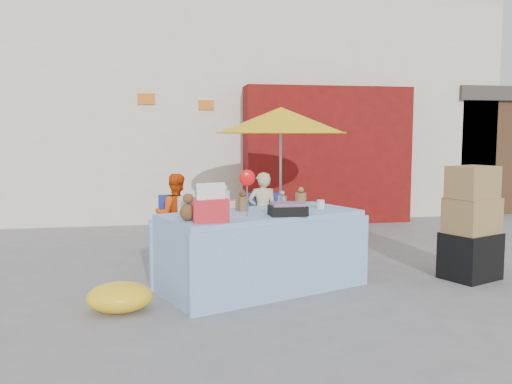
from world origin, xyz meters
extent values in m
plane|color=slate|center=(0.00, 0.00, 0.00)|extent=(80.00, 80.00, 0.00)
cube|color=silver|center=(0.00, 7.00, 2.25)|extent=(12.00, 5.00, 4.50)
cube|color=#3F3833|center=(0.00, 7.00, 4.70)|extent=(12.20, 5.20, 0.40)
cube|color=maroon|center=(2.20, 4.20, 1.30)|extent=(3.20, 0.60, 2.60)
cube|color=#4C331E|center=(6.50, 6.00, 1.20)|extent=(2.60, 3.00, 2.40)
cube|color=#3F3833|center=(6.50, 6.00, 2.55)|extent=(2.80, 3.20, 0.30)
cube|color=orange|center=(-1.20, 4.48, 2.35)|extent=(0.32, 0.04, 0.20)
cube|color=orange|center=(-0.10, 4.48, 2.25)|extent=(0.28, 0.04, 0.18)
cube|color=#9DC7FB|center=(0.08, -0.05, 0.42)|extent=(2.35, 1.68, 0.85)
cube|color=#9DC7FB|center=(0.26, -0.52, 0.39)|extent=(2.06, 0.84, 0.79)
cube|color=#9DC7FB|center=(-0.10, 0.41, 0.39)|extent=(2.06, 0.84, 0.79)
cylinder|color=silver|center=(-0.77, -0.21, 0.95)|extent=(0.16, 0.16, 0.20)
cylinder|color=olive|center=(-0.60, -0.02, 0.94)|extent=(0.18, 0.18, 0.18)
cylinder|color=silver|center=(-0.33, -0.10, 0.97)|extent=(0.15, 0.15, 0.25)
cylinder|color=olive|center=(-0.11, 0.11, 0.93)|extent=(0.19, 0.19, 0.16)
cylinder|color=#B2B2B7|center=(0.41, 0.34, 0.91)|extent=(0.13, 0.13, 0.14)
cylinder|color=olive|center=(0.62, 0.28, 0.93)|extent=(0.16, 0.16, 0.17)
cylinder|color=silver|center=(0.42, 0.02, 0.90)|extent=(0.12, 0.12, 0.10)
cylinder|color=silver|center=(0.80, 0.11, 0.90)|extent=(0.12, 0.12, 0.10)
sphere|color=brown|center=(-0.74, -0.50, 0.93)|extent=(0.17, 0.17, 0.17)
ellipsoid|color=red|center=(-0.12, -0.32, 1.25)|extent=(0.18, 0.12, 0.17)
cube|color=red|center=(-0.53, -0.66, 0.96)|extent=(0.37, 0.27, 0.23)
cube|color=black|center=(0.31, -0.33, 0.90)|extent=(0.46, 0.39, 0.10)
cube|color=navy|center=(-0.80, 1.63, 0.23)|extent=(0.50, 0.49, 0.45)
cube|color=navy|center=(-0.78, 1.85, 0.65)|extent=(0.48, 0.07, 0.40)
cube|color=navy|center=(0.45, 1.63, 0.23)|extent=(0.50, 0.49, 0.45)
cube|color=navy|center=(0.47, 1.85, 0.65)|extent=(0.48, 0.07, 0.40)
imported|color=#E2470B|center=(-0.80, 1.78, 0.58)|extent=(0.58, 0.47, 1.15)
imported|color=beige|center=(0.45, 1.78, 0.58)|extent=(0.44, 0.30, 1.16)
cylinder|color=gray|center=(0.75, 1.93, 1.00)|extent=(0.04, 0.04, 2.00)
cone|color=yellow|center=(0.75, 1.93, 1.90)|extent=(1.90, 1.90, 0.38)
cylinder|color=yellow|center=(0.75, 1.93, 1.72)|extent=(1.90, 1.90, 0.02)
cube|color=black|center=(2.57, -0.11, 0.27)|extent=(0.74, 0.68, 0.55)
cube|color=#A28049|center=(2.57, -0.11, 0.75)|extent=(0.69, 0.62, 0.41)
cube|color=#A28049|center=(2.55, -0.14, 1.15)|extent=(0.63, 0.56, 0.37)
ellipsoid|color=yellow|center=(-1.40, -0.61, 0.14)|extent=(0.77, 0.69, 0.29)
camera|label=1|loc=(-1.03, -5.80, 1.68)|focal=38.00mm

